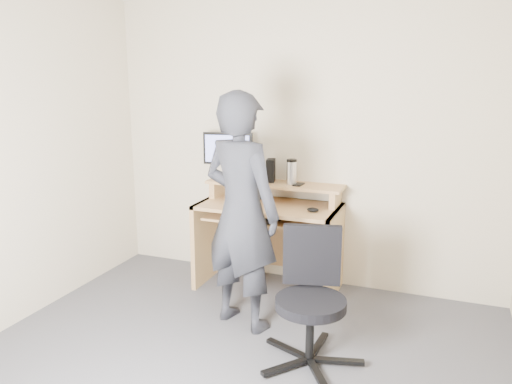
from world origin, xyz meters
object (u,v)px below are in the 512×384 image
Objects in this scene: office_chair at (311,293)px; person at (241,212)px; monitor at (228,152)px; desk at (271,225)px.

office_chair is 0.49× the size of person.
person is at bearing 139.68° from office_chair.
office_chair is (1.07, -1.11, -0.70)m from monitor.
person reaches higher than monitor.
office_chair is at bearing -54.97° from monitor.
monitor is 0.26× the size of person.
office_chair is at bearing 170.44° from person.
desk is at bearing -70.71° from person.
desk is at bearing 106.95° from office_chair.
office_chair is 0.78m from person.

